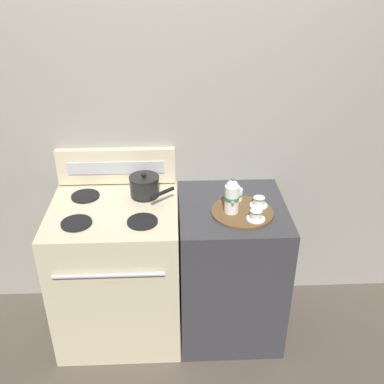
# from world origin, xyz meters

# --- Properties ---
(ground_plane) EXTENTS (6.00, 6.00, 0.00)m
(ground_plane) POSITION_xyz_m (0.00, 0.00, 0.00)
(ground_plane) COLOR brown
(wall_back) EXTENTS (6.00, 0.05, 2.20)m
(wall_back) POSITION_xyz_m (0.00, 0.35, 1.10)
(wall_back) COLOR #9E998E
(wall_back) RESTS_ON ground
(stove) EXTENTS (0.74, 0.69, 0.91)m
(stove) POSITION_xyz_m (-0.32, -0.00, 0.45)
(stove) COLOR beige
(stove) RESTS_ON ground
(control_panel) EXTENTS (0.73, 0.05, 0.23)m
(control_panel) POSITION_xyz_m (-0.32, 0.31, 1.02)
(control_panel) COLOR beige
(control_panel) RESTS_ON stove
(side_counter) EXTENTS (0.62, 0.66, 0.90)m
(side_counter) POSITION_xyz_m (0.38, 0.00, 0.45)
(side_counter) COLOR #38383D
(side_counter) RESTS_ON ground
(saucepan) EXTENTS (0.27, 0.28, 0.14)m
(saucepan) POSITION_xyz_m (-0.14, 0.15, 0.97)
(saucepan) COLOR black
(saucepan) RESTS_ON stove
(serving_tray) EXTENTS (0.35, 0.35, 0.01)m
(serving_tray) POSITION_xyz_m (0.42, -0.07, 0.91)
(serving_tray) COLOR brown
(serving_tray) RESTS_ON side_counter
(teapot) EXTENTS (0.08, 0.13, 0.21)m
(teapot) POSITION_xyz_m (0.36, -0.08, 1.01)
(teapot) COLOR white
(teapot) RESTS_ON serving_tray
(teacup_left) EXTENTS (0.10, 0.10, 0.05)m
(teacup_left) POSITION_xyz_m (0.52, -0.02, 0.94)
(teacup_left) COLOR white
(teacup_left) RESTS_ON serving_tray
(teacup_right) EXTENTS (0.10, 0.10, 0.05)m
(teacup_right) POSITION_xyz_m (0.48, -0.17, 0.94)
(teacup_right) COLOR white
(teacup_right) RESTS_ON serving_tray
(creamer_jug) EXTENTS (0.06, 0.06, 0.07)m
(creamer_jug) POSITION_xyz_m (0.41, 0.05, 0.95)
(creamer_jug) COLOR white
(creamer_jug) RESTS_ON serving_tray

